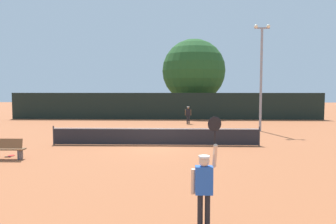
{
  "coord_description": "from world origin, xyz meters",
  "views": [
    {
      "loc": [
        1.27,
        -17.54,
        3.11
      ],
      "look_at": [
        0.55,
        5.06,
        1.51
      ],
      "focal_mm": 33.78,
      "sensor_mm": 36.0,
      "label": 1
    }
  ],
  "objects_px": {
    "player_serving": "(204,181)",
    "spare_racket": "(11,156)",
    "light_pole": "(261,71)",
    "tennis_ball": "(206,142)",
    "parked_car_near": "(102,109)",
    "player_receiving": "(188,113)",
    "parked_car_mid": "(188,108)",
    "large_tree": "(194,71)",
    "courtside_bench": "(4,149)"
  },
  "relations": [
    {
      "from": "spare_racket",
      "to": "parked_car_mid",
      "type": "relative_size",
      "value": 0.12
    },
    {
      "from": "courtside_bench",
      "to": "parked_car_mid",
      "type": "relative_size",
      "value": 0.42
    },
    {
      "from": "player_receiving",
      "to": "spare_racket",
      "type": "relative_size",
      "value": 3.01
    },
    {
      "from": "spare_racket",
      "to": "light_pole",
      "type": "distance_m",
      "value": 17.46
    },
    {
      "from": "player_serving",
      "to": "large_tree",
      "type": "xyz_separation_m",
      "value": [
        1.29,
        31.09,
        4.23
      ]
    },
    {
      "from": "tennis_ball",
      "to": "large_tree",
      "type": "relative_size",
      "value": 0.01
    },
    {
      "from": "player_receiving",
      "to": "large_tree",
      "type": "relative_size",
      "value": 0.17
    },
    {
      "from": "large_tree",
      "to": "player_receiving",
      "type": "bearing_deg",
      "value": -95.9
    },
    {
      "from": "large_tree",
      "to": "parked_car_near",
      "type": "bearing_deg",
      "value": 176.22
    },
    {
      "from": "light_pole",
      "to": "tennis_ball",
      "type": "bearing_deg",
      "value": -130.18
    },
    {
      "from": "spare_racket",
      "to": "parked_car_mid",
      "type": "bearing_deg",
      "value": 70.13
    },
    {
      "from": "player_serving",
      "to": "parked_car_near",
      "type": "distance_m",
      "value": 33.38
    },
    {
      "from": "large_tree",
      "to": "parked_car_mid",
      "type": "relative_size",
      "value": 2.12
    },
    {
      "from": "player_receiving",
      "to": "spare_racket",
      "type": "distance_m",
      "value": 16.89
    },
    {
      "from": "parked_car_near",
      "to": "parked_car_mid",
      "type": "height_order",
      "value": "same"
    },
    {
      "from": "player_serving",
      "to": "tennis_ball",
      "type": "xyz_separation_m",
      "value": [
        1.09,
        11.67,
        -1.08
      ]
    },
    {
      "from": "parked_car_mid",
      "to": "large_tree",
      "type": "bearing_deg",
      "value": -69.53
    },
    {
      "from": "tennis_ball",
      "to": "large_tree",
      "type": "xyz_separation_m",
      "value": [
        0.2,
        19.43,
        5.31
      ]
    },
    {
      "from": "spare_racket",
      "to": "large_tree",
      "type": "height_order",
      "value": "large_tree"
    },
    {
      "from": "tennis_ball",
      "to": "player_receiving",
      "type": "bearing_deg",
      "value": 94.09
    },
    {
      "from": "courtside_bench",
      "to": "parked_car_mid",
      "type": "bearing_deg",
      "value": 70.75
    },
    {
      "from": "player_receiving",
      "to": "spare_racket",
      "type": "bearing_deg",
      "value": 58.68
    },
    {
      "from": "tennis_ball",
      "to": "parked_car_mid",
      "type": "height_order",
      "value": "parked_car_mid"
    },
    {
      "from": "large_tree",
      "to": "player_serving",
      "type": "bearing_deg",
      "value": -92.38
    },
    {
      "from": "player_serving",
      "to": "spare_racket",
      "type": "height_order",
      "value": "player_serving"
    },
    {
      "from": "courtside_bench",
      "to": "large_tree",
      "type": "height_order",
      "value": "large_tree"
    },
    {
      "from": "player_receiving",
      "to": "courtside_bench",
      "type": "relative_size",
      "value": 0.87
    },
    {
      "from": "player_serving",
      "to": "large_tree",
      "type": "distance_m",
      "value": 31.4
    },
    {
      "from": "player_serving",
      "to": "parked_car_near",
      "type": "height_order",
      "value": "player_serving"
    },
    {
      "from": "player_serving",
      "to": "parked_car_mid",
      "type": "xyz_separation_m",
      "value": [
        0.72,
        32.9,
        -0.34
      ]
    },
    {
      "from": "spare_racket",
      "to": "parked_car_near",
      "type": "distance_m",
      "value": 24.3
    },
    {
      "from": "light_pole",
      "to": "large_tree",
      "type": "distance_m",
      "value": 14.76
    },
    {
      "from": "player_serving",
      "to": "parked_car_mid",
      "type": "relative_size",
      "value": 0.59
    },
    {
      "from": "tennis_ball",
      "to": "light_pole",
      "type": "height_order",
      "value": "light_pole"
    },
    {
      "from": "player_serving",
      "to": "light_pole",
      "type": "xyz_separation_m",
      "value": [
        5.59,
        17.0,
        3.4
      ]
    },
    {
      "from": "player_receiving",
      "to": "light_pole",
      "type": "height_order",
      "value": "light_pole"
    },
    {
      "from": "tennis_ball",
      "to": "parked_car_mid",
      "type": "relative_size",
      "value": 0.02
    },
    {
      "from": "spare_racket",
      "to": "courtside_bench",
      "type": "height_order",
      "value": "courtside_bench"
    },
    {
      "from": "parked_car_mid",
      "to": "parked_car_near",
      "type": "bearing_deg",
      "value": -171.2
    },
    {
      "from": "light_pole",
      "to": "parked_car_near",
      "type": "height_order",
      "value": "light_pole"
    },
    {
      "from": "courtside_bench",
      "to": "parked_car_near",
      "type": "distance_m",
      "value": 24.98
    },
    {
      "from": "player_serving",
      "to": "courtside_bench",
      "type": "distance_m",
      "value": 10.86
    },
    {
      "from": "spare_racket",
      "to": "light_pole",
      "type": "bearing_deg",
      "value": 33.85
    },
    {
      "from": "player_serving",
      "to": "parked_car_mid",
      "type": "height_order",
      "value": "player_serving"
    },
    {
      "from": "player_serving",
      "to": "spare_racket",
      "type": "distance_m",
      "value": 11.39
    },
    {
      "from": "tennis_ball",
      "to": "spare_racket",
      "type": "xyz_separation_m",
      "value": [
        -9.51,
        -4.06,
        -0.01
      ]
    },
    {
      "from": "player_receiving",
      "to": "tennis_ball",
      "type": "relative_size",
      "value": 22.92
    },
    {
      "from": "player_receiving",
      "to": "parked_car_near",
      "type": "relative_size",
      "value": 0.37
    },
    {
      "from": "tennis_ball",
      "to": "parked_car_near",
      "type": "height_order",
      "value": "parked_car_near"
    },
    {
      "from": "light_pole",
      "to": "player_receiving",
      "type": "bearing_deg",
      "value": 136.3
    }
  ]
}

